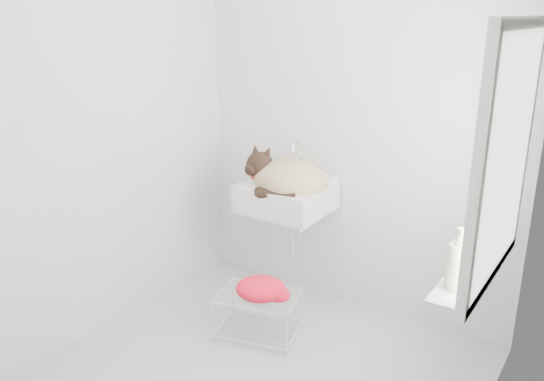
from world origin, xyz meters
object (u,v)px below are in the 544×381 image
Objects in this scene: sink at (286,184)px; cat at (286,179)px; wire_rack at (258,313)px; bottle_a at (455,288)px; bottle_c at (484,249)px; bottle_b at (473,265)px.

sink is 1.04× the size of cat.
bottle_a reaches higher than wire_rack.
wire_rack is at bearing -175.35° from bottle_c.
bottle_a is at bearing -27.27° from cat.
bottle_c is (0.00, 0.46, 0.00)m from bottle_a.
cat is 2.91× the size of bottle_b.
bottle_b is (1.24, -0.10, 0.70)m from wire_rack.
cat is 1.12× the size of wire_rack.
bottle_b is (1.33, -0.55, 0.00)m from sink.
bottle_a reaches higher than bottle_c.
cat reaches higher than wire_rack.
cat reaches higher than bottle_c.
bottle_a is 0.46m from bottle_c.
wire_rack is at bearing -76.15° from cat.
cat is at bearing 165.98° from bottle_c.
bottle_b is at bearing -18.37° from cat.
bottle_a is 0.26m from bottle_b.
bottle_c is at bearing -14.67° from sink.
sink is 1.38m from bottle_c.
sink reaches higher than bottle_b.
bottle_b reaches higher than bottle_c.
bottle_a is 1.27× the size of bottle_c.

